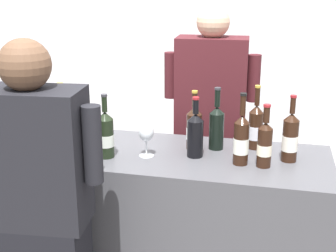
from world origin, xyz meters
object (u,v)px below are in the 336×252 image
object	(u,v)px
wine_bottle_6	(106,135)
person_guest	(40,230)
wine_bottle_4	(217,126)
wine_bottle_8	(194,128)
wine_bottle_3	(290,138)
ice_bucket	(18,123)
wine_bottle_5	(195,134)
wine_bottle_7	(256,127)
person_server	(210,145)
wine_bottle_2	(62,117)
wine_glass	(146,134)
wine_bottle_1	(265,144)
wine_bottle_0	(241,140)

from	to	relation	value
wine_bottle_6	person_guest	world-z (taller)	person_guest
wine_bottle_4	wine_bottle_8	world-z (taller)	wine_bottle_4
wine_bottle_3	ice_bucket	world-z (taller)	wine_bottle_3
wine_bottle_5	wine_bottle_7	world-z (taller)	wine_bottle_7
person_server	person_guest	world-z (taller)	person_server
wine_bottle_2	wine_bottle_8	size ratio (longest dim) A/B	0.99
wine_bottle_6	person_guest	xyz separation A→B (m)	(-0.15, -0.45, -0.32)
person_server	wine_glass	bearing A→B (deg)	-109.10
wine_glass	person_guest	xyz separation A→B (m)	(-0.35, -0.51, -0.32)
wine_bottle_1	wine_glass	bearing A→B (deg)	179.79
wine_bottle_1	person_guest	size ratio (longest dim) A/B	0.19
wine_bottle_2	wine_bottle_7	distance (m)	1.11
ice_bucket	wine_bottle_4	bearing A→B (deg)	6.88
wine_bottle_0	person_server	size ratio (longest dim) A/B	0.21
wine_bottle_6	wine_glass	size ratio (longest dim) A/B	1.87
person_guest	wine_bottle_2	bearing A→B (deg)	106.46
wine_bottle_1	person_server	xyz separation A→B (m)	(-0.36, 0.68, -0.28)
wine_bottle_7	wine_glass	xyz separation A→B (m)	(-0.54, -0.25, 0.00)
wine_bottle_4	wine_bottle_2	bearing A→B (deg)	179.27
ice_bucket	person_guest	size ratio (longest dim) A/B	0.15
wine_bottle_4	wine_glass	bearing A→B (deg)	-149.81
wine_bottle_3	person_server	world-z (taller)	person_server
wine_bottle_3	wine_bottle_6	size ratio (longest dim) A/B	1.02
wine_bottle_4	wine_bottle_7	size ratio (longest dim) A/B	0.97
ice_bucket	wine_glass	bearing A→B (deg)	-4.66
wine_bottle_1	person_server	distance (m)	0.82
wine_bottle_7	wine_bottle_5	bearing A→B (deg)	-146.69
wine_bottle_0	person_server	bearing A→B (deg)	110.17
wine_bottle_1	wine_bottle_4	world-z (taller)	wine_bottle_4
wine_bottle_7	person_guest	bearing A→B (deg)	-139.56
person_guest	ice_bucket	bearing A→B (deg)	125.74
wine_bottle_1	wine_bottle_6	size ratio (longest dim) A/B	0.95
wine_bottle_6	person_guest	bearing A→B (deg)	-108.81
wine_bottle_5	wine_bottle_6	bearing A→B (deg)	-165.68
ice_bucket	person_server	size ratio (longest dim) A/B	0.14
wine_bottle_3	person_server	bearing A→B (deg)	129.95
wine_bottle_1	wine_bottle_8	size ratio (longest dim) A/B	0.98
wine_bottle_2	ice_bucket	world-z (taller)	wine_bottle_2
wine_bottle_8	person_guest	distance (m)	0.94
person_guest	wine_bottle_4	bearing A→B (deg)	45.68
wine_bottle_5	wine_bottle_8	distance (m)	0.11
wine_bottle_5	wine_bottle_8	bearing A→B (deg)	102.86
wine_bottle_2	person_guest	world-z (taller)	person_guest
wine_bottle_0	wine_glass	xyz separation A→B (m)	(-0.48, -0.01, -0.00)
wine_bottle_2	wine_glass	xyz separation A→B (m)	(0.57, -0.21, 0.01)
wine_bottle_5	person_guest	xyz separation A→B (m)	(-0.60, -0.57, -0.32)
wine_bottle_1	wine_bottle_4	size ratio (longest dim) A/B	0.93
wine_bottle_8	wine_glass	distance (m)	0.28
wine_bottle_0	wine_bottle_3	bearing A→B (deg)	22.62
wine_bottle_1	wine_bottle_6	bearing A→B (deg)	-176.09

